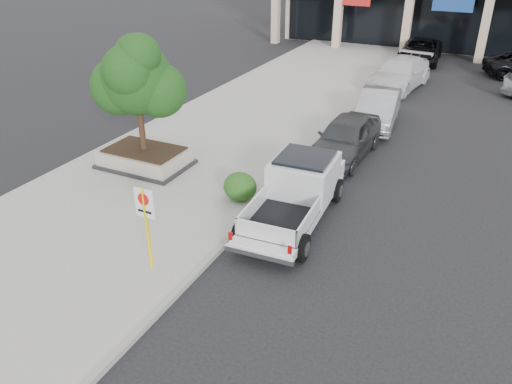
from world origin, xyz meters
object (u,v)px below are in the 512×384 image
(planter, at_px, (145,158))
(curb_car_d, at_px, (420,51))
(curb_car_b, at_px, (378,108))
(curb_car_c, at_px, (399,74))
(planter_tree, at_px, (142,78))
(no_parking_sign, at_px, (146,218))
(curb_car_a, at_px, (346,137))
(pickup_truck, at_px, (293,195))

(planter, relative_size, curb_car_d, 0.59)
(curb_car_b, xyz_separation_m, curb_car_c, (-0.40, 6.47, 0.05))
(curb_car_b, bearing_deg, planter_tree, -133.36)
(planter_tree, height_order, no_parking_sign, planter_tree)
(planter, height_order, curb_car_a, curb_car_a)
(curb_car_b, bearing_deg, curb_car_a, -99.34)
(curb_car_a, relative_size, curb_car_b, 0.99)
(no_parking_sign, bearing_deg, curb_car_d, 85.67)
(planter, xyz_separation_m, curb_car_b, (6.52, 8.57, 0.30))
(no_parking_sign, relative_size, curb_car_a, 0.49)
(planter_tree, relative_size, curb_car_a, 0.86)
(planter, xyz_separation_m, planter_tree, (0.13, 0.15, 2.94))
(pickup_truck, distance_m, curb_car_a, 5.47)
(pickup_truck, bearing_deg, curb_car_a, 87.23)
(pickup_truck, relative_size, curb_car_d, 1.02)
(planter, height_order, curb_car_c, curb_car_c)
(planter, relative_size, curb_car_a, 0.69)
(planter, distance_m, curb_car_b, 10.77)
(curb_car_d, bearing_deg, curb_car_c, -93.64)
(curb_car_a, distance_m, curb_car_b, 4.15)
(curb_car_b, bearing_deg, curb_car_d, 85.73)
(planter, xyz_separation_m, pickup_truck, (6.34, -1.05, 0.40))
(curb_car_a, bearing_deg, curb_car_d, 93.09)
(planter, height_order, planter_tree, planter_tree)
(no_parking_sign, distance_m, curb_car_b, 13.89)
(planter, relative_size, curb_car_b, 0.68)
(planter_tree, bearing_deg, planter, -131.03)
(no_parking_sign, xyz_separation_m, curb_car_d, (2.05, 27.08, -0.87))
(planter_tree, bearing_deg, curb_car_c, 68.09)
(planter_tree, distance_m, no_parking_sign, 6.75)
(planter_tree, height_order, curb_car_a, planter_tree)
(curb_car_d, bearing_deg, planter_tree, -109.16)
(curb_car_c, bearing_deg, curb_car_d, 98.22)
(pickup_truck, xyz_separation_m, curb_car_a, (-0.04, 5.47, -0.08))
(curb_car_a, distance_m, curb_car_d, 17.60)
(curb_car_c, relative_size, curb_car_d, 1.04)
(pickup_truck, relative_size, curb_car_b, 1.19)
(planter_tree, bearing_deg, curb_car_b, 52.79)
(curb_car_c, bearing_deg, planter_tree, -103.98)
(no_parking_sign, bearing_deg, curb_car_b, 79.65)
(planter_tree, xyz_separation_m, curb_car_a, (6.16, 4.27, -2.62))
(planter_tree, xyz_separation_m, curb_car_b, (6.39, 8.41, -2.64))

